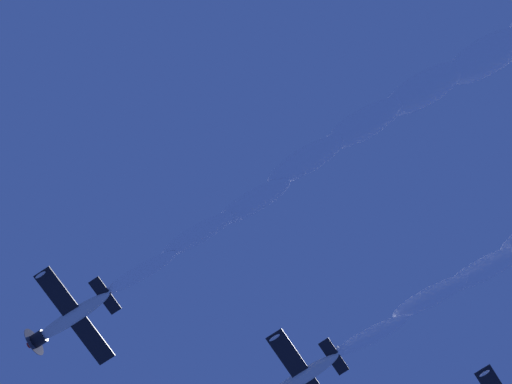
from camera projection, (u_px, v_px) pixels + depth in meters
name	position (u px, v px, depth m)	size (l,w,h in m)	color
airplane_lead	(70.00, 318.00, 69.73)	(8.60, 7.74, 3.03)	silver
airplane_left_wingman	(298.00, 380.00, 70.19)	(8.60, 7.72, 3.21)	silver
smoke_trail_lead	(491.00, 49.00, 66.16)	(18.24, 49.38, 6.46)	white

